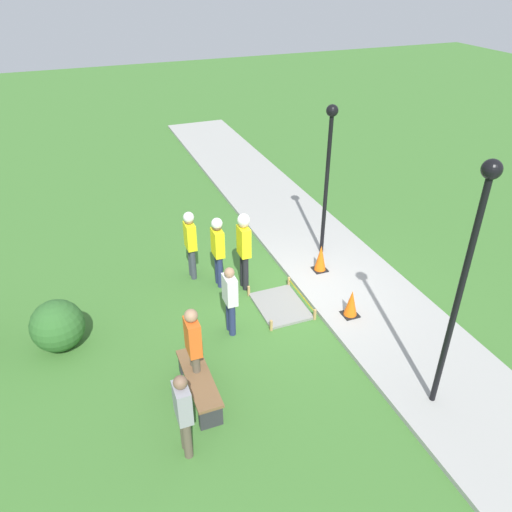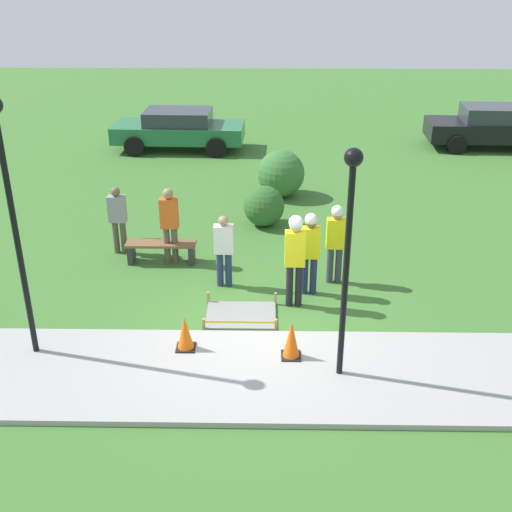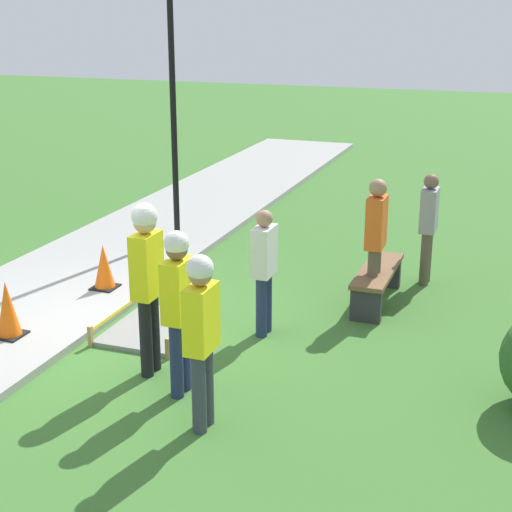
# 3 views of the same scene
# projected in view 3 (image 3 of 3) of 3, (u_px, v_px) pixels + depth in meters

# --- Properties ---
(ground_plane) EXTENTS (60.00, 60.00, 0.00)m
(ground_plane) POSITION_uv_depth(u_px,v_px,m) (97.00, 333.00, 9.76)
(ground_plane) COLOR #3D702D
(sidewalk) EXTENTS (28.00, 2.57, 0.10)m
(sidewalk) POSITION_uv_depth(u_px,v_px,m) (10.00, 316.00, 10.16)
(sidewalk) COLOR #9E9E99
(sidewalk) RESTS_ON ground_plane
(wet_concrete_patch) EXTENTS (1.40, 1.07, 0.26)m
(wet_concrete_patch) POSITION_uv_depth(u_px,v_px,m) (155.00, 329.00, 9.81)
(wet_concrete_patch) COLOR gray
(wet_concrete_patch) RESTS_ON ground_plane
(traffic_cone_near_patch) EXTENTS (0.34, 0.34, 0.63)m
(traffic_cone_near_patch) POSITION_uv_depth(u_px,v_px,m) (104.00, 267.00, 10.93)
(traffic_cone_near_patch) COLOR black
(traffic_cone_near_patch) RESTS_ON sidewalk
(traffic_cone_far_patch) EXTENTS (0.34, 0.34, 0.69)m
(traffic_cone_far_patch) POSITION_uv_depth(u_px,v_px,m) (8.00, 309.00, 9.34)
(traffic_cone_far_patch) COLOR black
(traffic_cone_far_patch) RESTS_ON sidewalk
(park_bench) EXTENTS (1.58, 0.44, 0.49)m
(park_bench) POSITION_uv_depth(u_px,v_px,m) (377.00, 279.00, 10.64)
(park_bench) COLOR #2D2D33
(park_bench) RESTS_ON ground_plane
(worker_supervisor) EXTENTS (0.40, 0.25, 1.76)m
(worker_supervisor) POSITION_uv_depth(u_px,v_px,m) (201.00, 328.00, 7.29)
(worker_supervisor) COLOR #383D47
(worker_supervisor) RESTS_ON ground_plane
(worker_assistant) EXTENTS (0.40, 0.28, 1.94)m
(worker_assistant) POSITION_uv_depth(u_px,v_px,m) (147.00, 272.00, 8.37)
(worker_assistant) COLOR black
(worker_assistant) RESTS_ON ground_plane
(worker_trainee) EXTENTS (0.40, 0.26, 1.78)m
(worker_trainee) POSITION_uv_depth(u_px,v_px,m) (178.00, 299.00, 7.95)
(worker_trainee) COLOR navy
(worker_trainee) RESTS_ON ground_plane
(bystander_in_orange_shirt) EXTENTS (0.40, 0.23, 1.78)m
(bystander_in_orange_shirt) POSITION_uv_depth(u_px,v_px,m) (376.00, 236.00, 10.23)
(bystander_in_orange_shirt) COLOR brown
(bystander_in_orange_shirt) RESTS_ON ground_plane
(bystander_in_gray_shirt) EXTENTS (0.40, 0.22, 1.59)m
(bystander_in_gray_shirt) POSITION_uv_depth(u_px,v_px,m) (264.00, 266.00, 9.48)
(bystander_in_gray_shirt) COLOR navy
(bystander_in_gray_shirt) RESTS_ON ground_plane
(bystander_in_white_shirt) EXTENTS (0.40, 0.22, 1.63)m
(bystander_in_white_shirt) POSITION_uv_depth(u_px,v_px,m) (428.00, 223.00, 11.24)
(bystander_in_white_shirt) COLOR brown
(bystander_in_white_shirt) RESTS_ON ground_plane
(lamppost_far) EXTENTS (0.28, 0.28, 4.44)m
(lamppost_far) POSITION_uv_depth(u_px,v_px,m) (172.00, 66.00, 12.53)
(lamppost_far) COLOR black
(lamppost_far) RESTS_ON sidewalk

